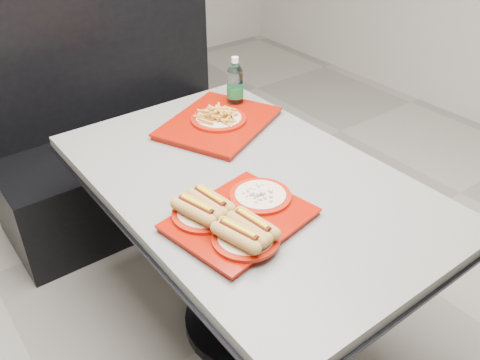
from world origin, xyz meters
TOP-DOWN VIEW (x-y plane):
  - ground at (0.00, 0.00)m, footprint 6.00×6.00m
  - diner_table at (0.00, 0.00)m, footprint 0.92×1.42m
  - booth_bench at (0.00, 1.09)m, footprint 1.30×0.57m
  - tray_near at (-0.19, -0.19)m, footprint 0.46×0.39m
  - tray_far at (0.14, 0.37)m, footprint 0.57×0.52m
  - water_bottle at (0.30, 0.47)m, footprint 0.07×0.07m

SIDE VIEW (x-z plane):
  - ground at x=0.00m, z-range 0.00..0.00m
  - booth_bench at x=0.00m, z-range -0.27..1.08m
  - diner_table at x=0.00m, z-range 0.21..0.96m
  - tray_far at x=0.14m, z-range 0.73..0.82m
  - tray_near at x=-0.19m, z-range 0.74..0.83m
  - water_bottle at x=0.30m, z-range 0.73..0.96m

